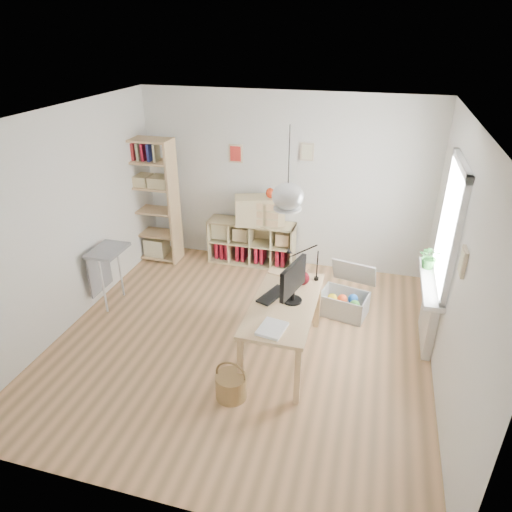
% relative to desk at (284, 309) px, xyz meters
% --- Properties ---
extents(ground, '(4.50, 4.50, 0.00)m').
position_rel_desk_xyz_m(ground, '(-0.55, 0.15, -0.66)').
color(ground, tan).
rests_on(ground, ground).
extents(room_shell, '(4.50, 4.50, 4.50)m').
position_rel_desk_xyz_m(room_shell, '(-0.00, 0.00, 1.34)').
color(room_shell, white).
rests_on(room_shell, ground).
extents(window_unit, '(0.07, 1.16, 1.46)m').
position_rel_desk_xyz_m(window_unit, '(1.68, 0.75, 0.89)').
color(window_unit, white).
rests_on(window_unit, ground).
extents(radiator, '(0.10, 0.80, 0.80)m').
position_rel_desk_xyz_m(radiator, '(1.64, 0.75, -0.26)').
color(radiator, white).
rests_on(radiator, ground).
extents(windowsill, '(0.22, 1.20, 0.06)m').
position_rel_desk_xyz_m(windowsill, '(1.59, 0.75, 0.17)').
color(windowsill, white).
rests_on(windowsill, radiator).
extents(desk, '(0.70, 1.50, 0.75)m').
position_rel_desk_xyz_m(desk, '(0.00, 0.00, 0.00)').
color(desk, tan).
rests_on(desk, ground).
extents(cube_shelf, '(1.40, 0.38, 0.72)m').
position_rel_desk_xyz_m(cube_shelf, '(-1.02, 2.23, -0.36)').
color(cube_shelf, beige).
rests_on(cube_shelf, ground).
extents(tall_bookshelf, '(0.80, 0.38, 2.00)m').
position_rel_desk_xyz_m(tall_bookshelf, '(-2.59, 1.95, 0.43)').
color(tall_bookshelf, tan).
rests_on(tall_bookshelf, ground).
extents(side_table, '(0.40, 0.55, 0.85)m').
position_rel_desk_xyz_m(side_table, '(-2.59, 0.50, 0.01)').
color(side_table, gray).
rests_on(side_table, ground).
extents(chair, '(0.45, 0.45, 0.77)m').
position_rel_desk_xyz_m(chair, '(-0.18, 0.46, -0.22)').
color(chair, gray).
rests_on(chair, ground).
extents(wicker_basket, '(0.34, 0.33, 0.46)m').
position_rel_desk_xyz_m(wicker_basket, '(-0.38, -0.79, -0.51)').
color(wicker_basket, olive).
rests_on(wicker_basket, ground).
extents(storage_chest, '(0.74, 0.80, 0.65)m').
position_rel_desk_xyz_m(storage_chest, '(0.63, 1.15, -0.45)').
color(storage_chest, silver).
rests_on(storage_chest, ground).
extents(monitor, '(0.22, 0.54, 0.48)m').
position_rel_desk_xyz_m(monitor, '(0.08, 0.05, 0.36)').
color(monitor, black).
rests_on(monitor, desk).
extents(keyboard, '(0.31, 0.47, 0.02)m').
position_rel_desk_xyz_m(keyboard, '(-0.16, 0.10, 0.10)').
color(keyboard, black).
rests_on(keyboard, desk).
extents(task_lamp, '(0.39, 0.14, 0.42)m').
position_rel_desk_xyz_m(task_lamp, '(0.08, 0.54, 0.38)').
color(task_lamp, black).
rests_on(task_lamp, desk).
extents(yarn_ball, '(0.17, 0.17, 0.17)m').
position_rel_desk_xyz_m(yarn_ball, '(0.12, 0.45, 0.18)').
color(yarn_ball, '#44090F').
rests_on(yarn_ball, desk).
extents(paper_tray, '(0.30, 0.35, 0.03)m').
position_rel_desk_xyz_m(paper_tray, '(-0.01, -0.53, 0.11)').
color(paper_tray, white).
rests_on(paper_tray, desk).
extents(drawer_chest, '(0.83, 0.57, 0.44)m').
position_rel_desk_xyz_m(drawer_chest, '(-0.87, 2.19, 0.28)').
color(drawer_chest, beige).
rests_on(drawer_chest, cube_shelf).
extents(red_vase, '(0.13, 0.13, 0.16)m').
position_rel_desk_xyz_m(red_vase, '(-0.70, 2.19, 0.58)').
color(red_vase, maroon).
rests_on(red_vase, drawer_chest).
extents(potted_plant, '(0.27, 0.24, 0.30)m').
position_rel_desk_xyz_m(potted_plant, '(1.57, 1.06, 0.35)').
color(potted_plant, '#225B22').
rests_on(potted_plant, windowsill).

